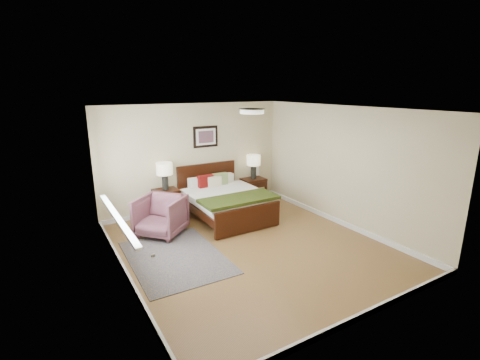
# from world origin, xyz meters

# --- Properties ---
(floor) EXTENTS (5.00, 5.00, 0.00)m
(floor) POSITION_xyz_m (0.00, 0.00, 0.00)
(floor) COLOR brown
(floor) RESTS_ON ground
(back_wall) EXTENTS (4.50, 0.04, 2.50)m
(back_wall) POSITION_xyz_m (0.00, 2.50, 1.25)
(back_wall) COLOR #C5BA8F
(back_wall) RESTS_ON ground
(front_wall) EXTENTS (4.50, 0.04, 2.50)m
(front_wall) POSITION_xyz_m (0.00, -2.50, 1.25)
(front_wall) COLOR #C5BA8F
(front_wall) RESTS_ON ground
(left_wall) EXTENTS (0.04, 5.00, 2.50)m
(left_wall) POSITION_xyz_m (-2.25, 0.00, 1.25)
(left_wall) COLOR #C5BA8F
(left_wall) RESTS_ON ground
(right_wall) EXTENTS (0.04, 5.00, 2.50)m
(right_wall) POSITION_xyz_m (2.25, 0.00, 1.25)
(right_wall) COLOR #C5BA8F
(right_wall) RESTS_ON ground
(ceiling) EXTENTS (4.50, 5.00, 0.02)m
(ceiling) POSITION_xyz_m (0.00, 0.00, 2.50)
(ceiling) COLOR white
(ceiling) RESTS_ON back_wall
(window) EXTENTS (0.11, 2.72, 1.32)m
(window) POSITION_xyz_m (-2.20, 0.70, 1.38)
(window) COLOR silver
(window) RESTS_ON left_wall
(door) EXTENTS (0.06, 1.00, 2.18)m
(door) POSITION_xyz_m (-2.23, -1.75, 1.07)
(door) COLOR silver
(door) RESTS_ON ground
(ceil_fixture) EXTENTS (0.44, 0.44, 0.08)m
(ceil_fixture) POSITION_xyz_m (0.00, 0.00, 2.47)
(ceil_fixture) COLOR white
(ceil_fixture) RESTS_ON ceiling
(bed) EXTENTS (1.63, 1.97, 1.06)m
(bed) POSITION_xyz_m (0.29, 1.53, 0.49)
(bed) COLOR black
(bed) RESTS_ON ground
(wall_art) EXTENTS (0.62, 0.05, 0.50)m
(wall_art) POSITION_xyz_m (0.29, 2.47, 1.72)
(wall_art) COLOR black
(wall_art) RESTS_ON back_wall
(nightstand_left) EXTENTS (0.53, 0.48, 0.63)m
(nightstand_left) POSITION_xyz_m (-0.82, 2.25, 0.51)
(nightstand_left) COLOR black
(nightstand_left) RESTS_ON ground
(nightstand_right) EXTENTS (0.59, 0.44, 0.58)m
(nightstand_right) POSITION_xyz_m (1.52, 2.26, 0.36)
(nightstand_right) COLOR black
(nightstand_right) RESTS_ON ground
(lamp_left) EXTENTS (0.35, 0.35, 0.61)m
(lamp_left) POSITION_xyz_m (-0.82, 2.27, 1.07)
(lamp_left) COLOR black
(lamp_left) RESTS_ON nightstand_left
(lamp_right) EXTENTS (0.35, 0.35, 0.61)m
(lamp_right) POSITION_xyz_m (1.52, 2.27, 1.01)
(lamp_right) COLOR black
(lamp_right) RESTS_ON nightstand_right
(armchair) EXTENTS (1.20, 1.20, 0.78)m
(armchair) POSITION_xyz_m (-1.24, 1.37, 0.39)
(armchair) COLOR brown
(armchair) RESTS_ON ground
(rug_persian) EXTENTS (1.54, 2.14, 0.01)m
(rug_persian) POSITION_xyz_m (-1.35, 0.30, 0.01)
(rug_persian) COLOR #0C163F
(rug_persian) RESTS_ON ground
(rug_navy) EXTENTS (0.95, 1.23, 0.01)m
(rug_navy) POSITION_xyz_m (0.90, 1.80, 0.01)
(rug_navy) COLOR black
(rug_navy) RESTS_ON ground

